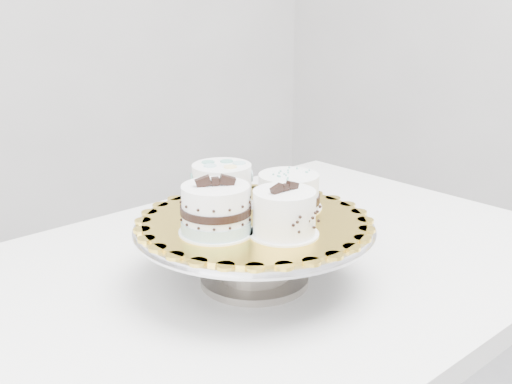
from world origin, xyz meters
TOP-DOWN VIEW (x-y plane):
  - table at (0.09, 0.02)m, footprint 1.27×0.89m
  - cake_stand at (0.05, -0.03)m, footprint 0.39×0.39m
  - cake_board at (0.05, -0.03)m, footprint 0.46×0.46m
  - cake_swirl at (0.04, -0.11)m, footprint 0.11×0.11m
  - cake_banded at (-0.03, -0.04)m, footprint 0.14×0.14m
  - cake_dots at (0.05, 0.05)m, footprint 0.12×0.12m
  - cake_ribbon at (0.13, -0.02)m, footprint 0.12×0.12m

SIDE VIEW (x-z plane):
  - table at x=0.09m, z-range 0.30..1.05m
  - cake_stand at x=0.05m, z-range 0.77..0.88m
  - cake_board at x=0.05m, z-range 0.86..0.86m
  - cake_ribbon at x=0.13m, z-range 0.86..0.92m
  - cake_swirl at x=0.04m, z-range 0.85..0.94m
  - cake_banded at x=-0.03m, z-range 0.85..0.94m
  - cake_dots at x=0.05m, z-range 0.86..0.94m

